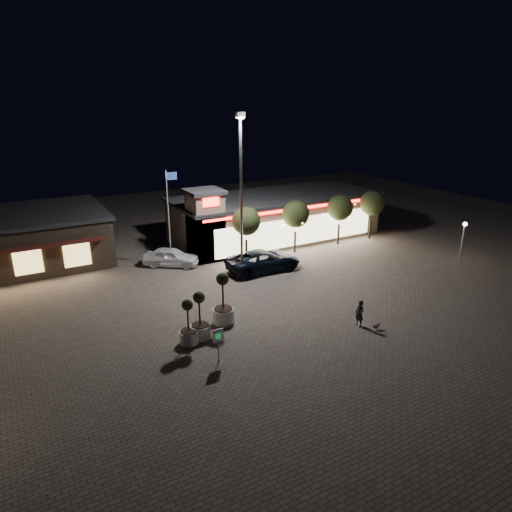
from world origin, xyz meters
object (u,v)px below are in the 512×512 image
planter_left (189,330)px  valet_sign (218,339)px  pickup_truck (263,260)px  planter_mid (200,324)px  pedestrian (360,314)px  white_sedan (171,257)px

planter_left → valet_sign: 2.61m
pickup_truck → valet_sign: bearing=141.1°
pickup_truck → planter_left: 12.46m
planter_mid → valet_sign: bearing=-92.1°
pedestrian → valet_sign: valet_sign is taller
planter_left → planter_mid: bearing=17.2°
pickup_truck → pedestrian: (0.27, -11.19, -0.01)m
white_sedan → planter_mid: bearing=-156.4°
white_sedan → pedestrian: size_ratio=2.74×
white_sedan → planter_mid: planter_mid is taller
white_sedan → planter_left: size_ratio=1.70×
pickup_truck → white_sedan: (-6.17, 4.66, -0.07)m
planter_mid → valet_sign: planter_mid is taller
valet_sign → pedestrian: bearing=-4.9°
pickup_truck → valet_sign: (-8.88, -10.42, 0.42)m
white_sedan → planter_mid: (-2.61, -12.35, 0.12)m
planter_left → pickup_truck: bearing=39.6°
pickup_truck → white_sedan: bearing=54.5°
pedestrian → planter_left: planter_left is taller
planter_left → valet_sign: (0.72, -2.47, 0.44)m
valet_sign → planter_mid: bearing=87.9°
planter_mid → valet_sign: 2.75m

